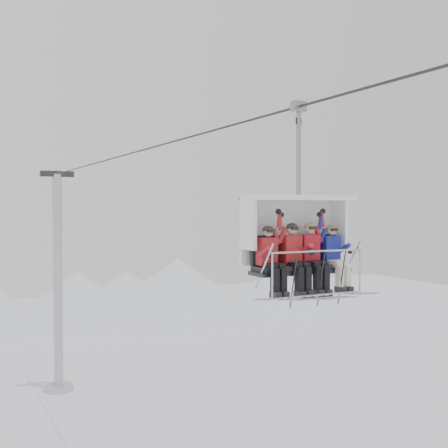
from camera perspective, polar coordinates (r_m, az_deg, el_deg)
name	(u,v)px	position (r m, az deg, el deg)	size (l,w,h in m)	color
lift_tower_right	(58,297)	(36.12, -16.51, -7.09)	(2.00, 1.80, 13.48)	#B5B7BD
haul_cable	(224,127)	(14.89, 0.00, 9.78)	(0.06, 0.06, 50.00)	#2C2C31
chairlift_carrier	(295,232)	(11.97, 7.21, -0.84)	(2.36, 1.17, 3.98)	black
skier_far_left	(270,258)	(11.29, 4.72, -3.47)	(0.38, 1.69, 1.53)	red
skier_center_left	(294,256)	(11.62, 7.14, -3.22)	(0.40, 1.69, 1.60)	red
skier_center_right	(312,255)	(11.88, 8.94, -3.11)	(0.40, 1.69, 1.61)	red
skier_far_right	(334,255)	(12.22, 11.09, -3.11)	(0.38, 1.69, 1.53)	#1E2796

